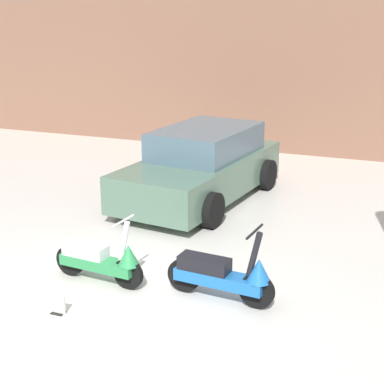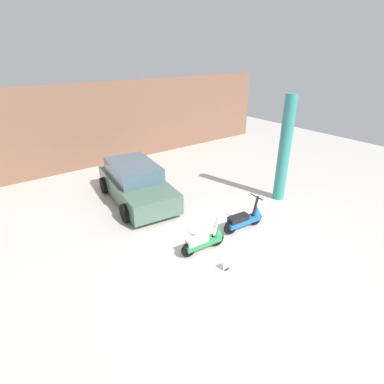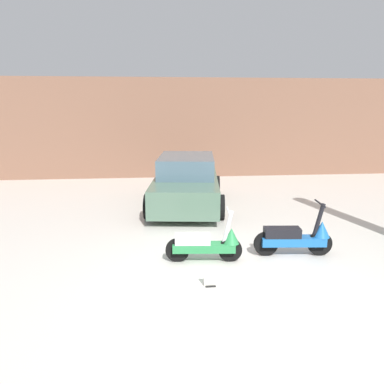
{
  "view_description": "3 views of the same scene",
  "coord_description": "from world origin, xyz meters",
  "views": [
    {
      "loc": [
        3.46,
        -5.58,
        3.53
      ],
      "look_at": [
        0.22,
        2.62,
        0.77
      ],
      "focal_mm": 55.0,
      "sensor_mm": 36.0,
      "label": 1
    },
    {
      "loc": [
        -4.68,
        -4.55,
        5.06
      ],
      "look_at": [
        0.56,
        2.42,
        0.87
      ],
      "focal_mm": 28.0,
      "sensor_mm": 36.0,
      "label": 2
    },
    {
      "loc": [
        -1.18,
        -5.53,
        2.71
      ],
      "look_at": [
        -0.39,
        2.65,
        0.82
      ],
      "focal_mm": 35.0,
      "sensor_mm": 36.0,
      "label": 3
    }
  ],
  "objects": [
    {
      "name": "scooter_front_right",
      "position": [
        1.38,
        0.79,
        0.36
      ],
      "size": [
        1.45,
        0.52,
        1.01
      ],
      "rotation": [
        0.0,
        0.0,
        -0.08
      ],
      "color": "black",
      "rests_on": "ground_plane"
    },
    {
      "name": "ground_plane",
      "position": [
        0.0,
        0.0,
        0.0
      ],
      "size": [
        28.0,
        28.0,
        0.0
      ],
      "primitive_type": "plane",
      "color": "silver"
    },
    {
      "name": "scooter_front_left",
      "position": [
        -0.31,
        0.67,
        0.34
      ],
      "size": [
        1.37,
        0.49,
        0.95
      ],
      "rotation": [
        0.0,
        0.0,
        -0.08
      ],
      "color": "black",
      "rests_on": "ground_plane"
    },
    {
      "name": "wall_back",
      "position": [
        0.0,
        8.91,
        1.88
      ],
      "size": [
        19.6,
        0.12,
        3.76
      ],
      "primitive_type": "cube",
      "color": "#845B47",
      "rests_on": "ground_plane"
    },
    {
      "name": "placard_near_left_scooter",
      "position": [
        -0.38,
        -0.27,
        0.11
      ],
      "size": [
        0.2,
        0.12,
        0.26
      ],
      "rotation": [
        0.0,
        0.0,
        0.01
      ],
      "color": "black",
      "rests_on": "ground_plane"
    },
    {
      "name": "support_column_side",
      "position": [
        3.92,
        1.52,
        1.88
      ],
      "size": [
        0.41,
        0.41,
        3.76
      ],
      "primitive_type": "cylinder",
      "color": "teal",
      "rests_on": "ground_plane"
    },
    {
      "name": "car_rear_left",
      "position": [
        -0.36,
        4.59,
        0.65
      ],
      "size": [
        2.32,
        4.2,
        1.37
      ],
      "rotation": [
        0.0,
        0.0,
        -1.69
      ],
      "color": "#51705B",
      "rests_on": "ground_plane"
    }
  ]
}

